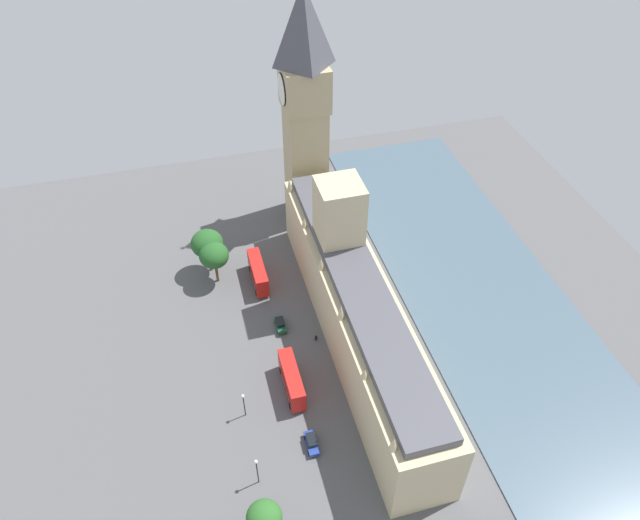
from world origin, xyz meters
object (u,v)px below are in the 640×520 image
at_px(plane_tree_near_tower, 207,244).
at_px(street_lamp_by_river_gate, 244,401).
at_px(double_decker_bus_under_trees, 258,272).
at_px(double_decker_bus_opposite_hall, 292,379).
at_px(car_blue_kerbside, 312,443).
at_px(pedestrian_midblock, 316,337).
at_px(clock_tower, 305,106).
at_px(parliament_building, 354,303).
at_px(street_lamp_leading, 257,467).
at_px(plane_tree_far_end, 214,256).
at_px(plane_tree_trailing, 264,517).
at_px(car_dark_green_corner, 280,324).

bearing_deg(plane_tree_near_tower, street_lamp_by_river_gate, 91.21).
distance_m(double_decker_bus_under_trees, double_decker_bus_opposite_hall, 27.42).
bearing_deg(car_blue_kerbside, pedestrian_midblock, -106.03).
bearing_deg(street_lamp_by_river_gate, plane_tree_near_tower, -88.79).
bearing_deg(car_blue_kerbside, clock_tower, -102.90).
distance_m(parliament_building, street_lamp_leading, 33.54).
height_order(clock_tower, pedestrian_midblock, clock_tower).
bearing_deg(street_lamp_leading, plane_tree_near_tower, -89.23).
bearing_deg(street_lamp_by_river_gate, car_blue_kerbside, 137.79).
distance_m(parliament_building, double_decker_bus_opposite_hall, 17.62).
bearing_deg(plane_tree_near_tower, double_decker_bus_opposite_hall, 105.77).
distance_m(double_decker_bus_opposite_hall, plane_tree_near_tower, 35.15).
distance_m(double_decker_bus_opposite_hall, car_blue_kerbside, 11.54).
bearing_deg(double_decker_bus_under_trees, plane_tree_far_end, -17.10).
bearing_deg(car_blue_kerbside, plane_tree_trailing, 51.60).
bearing_deg(pedestrian_midblock, double_decker_bus_under_trees, -115.44).
bearing_deg(plane_tree_far_end, double_decker_bus_opposite_hall, 106.04).
relative_size(double_decker_bus_under_trees, car_blue_kerbside, 2.40).
distance_m(clock_tower, plane_tree_far_end, 35.64).
xyz_separation_m(car_blue_kerbside, plane_tree_far_end, (9.10, -41.31, 6.06)).
height_order(parliament_building, street_lamp_leading, parliament_building).
distance_m(parliament_building, plane_tree_near_tower, 33.77).
xyz_separation_m(plane_tree_far_end, street_lamp_by_river_gate, (0.10, 32.97, -2.93)).
height_order(car_dark_green_corner, street_lamp_by_river_gate, street_lamp_by_river_gate).
relative_size(plane_tree_near_tower, street_lamp_by_river_gate, 1.77).
distance_m(double_decker_bus_under_trees, street_lamp_by_river_gate, 31.57).
relative_size(car_dark_green_corner, plane_tree_far_end, 0.42).
bearing_deg(parliament_building, double_decker_bus_opposite_hall, 33.47).
height_order(double_decker_bus_under_trees, pedestrian_midblock, double_decker_bus_under_trees).
bearing_deg(plane_tree_far_end, double_decker_bus_under_trees, 162.77).
distance_m(double_decker_bus_opposite_hall, pedestrian_midblock, 11.74).
height_order(car_blue_kerbside, plane_tree_far_end, plane_tree_far_end).
xyz_separation_m(double_decker_bus_opposite_hall, plane_tree_near_tower, (9.47, -33.54, 4.60)).
xyz_separation_m(car_dark_green_corner, street_lamp_by_river_gate, (9.78, 17.17, 3.13)).
relative_size(parliament_building, street_lamp_by_river_gate, 11.79).
relative_size(plane_tree_near_tower, plane_tree_far_end, 1.06).
height_order(car_blue_kerbside, street_lamp_by_river_gate, street_lamp_by_river_gate).
distance_m(pedestrian_midblock, plane_tree_near_tower, 29.81).
height_order(plane_tree_trailing, street_lamp_leading, plane_tree_trailing).
xyz_separation_m(clock_tower, double_decker_bus_opposite_hall, (14.85, 47.85, -24.28)).
bearing_deg(pedestrian_midblock, clock_tower, -149.38).
height_order(parliament_building, plane_tree_near_tower, parliament_building).
bearing_deg(pedestrian_midblock, plane_tree_near_tower, -103.57).
bearing_deg(street_lamp_leading, pedestrian_midblock, -122.38).
bearing_deg(car_dark_green_corner, double_decker_bus_opposite_hall, 86.48).
xyz_separation_m(plane_tree_near_tower, street_lamp_by_river_gate, (-0.77, 36.59, -3.22)).
relative_size(car_dark_green_corner, plane_tree_trailing, 0.50).
bearing_deg(plane_tree_trailing, plane_tree_near_tower, -89.78).
distance_m(pedestrian_midblock, plane_tree_trailing, 36.86).
bearing_deg(car_blue_kerbside, parliament_building, -122.35).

